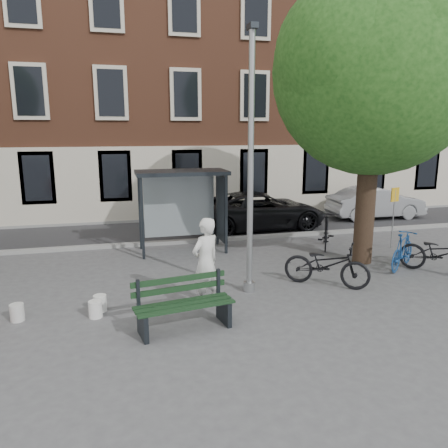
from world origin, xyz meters
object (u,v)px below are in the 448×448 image
object	(u,v)px
bike_a	(327,264)
bike_d	(326,231)
bike_c	(441,254)
bus_shelter	(193,192)
lamppost	(250,178)
bench	(183,306)
painter	(206,262)
bike_b	(403,250)
car_dark	(259,211)
notice_sign	(394,204)
car_silver	(376,203)

from	to	relation	value
bike_a	bike_d	bearing A→B (deg)	9.40
bike_c	bike_a	bearing A→B (deg)	144.90
bus_shelter	bike_c	xyz separation A→B (m)	(6.06, -4.11, -1.35)
lamppost	bench	xyz separation A→B (m)	(-1.87, -1.64, -2.32)
bike_d	bike_c	bearing A→B (deg)	146.30
painter	bike_c	size ratio (longest dim) A/B	0.92
bike_b	bike_d	xyz separation A→B (m)	(-1.07, 2.55, 0.05)
lamppost	bike_b	distance (m)	5.30
lamppost	bench	size ratio (longest dim) A/B	3.01
painter	bike_d	size ratio (longest dim) A/B	1.04
painter	car_dark	bearing A→B (deg)	-148.39
bus_shelter	bike_b	xyz separation A→B (m)	(5.36, -3.45, -1.39)
bike_a	lamppost	bearing A→B (deg)	123.24
bike_a	notice_sign	world-z (taller)	notice_sign
lamppost	bike_a	bearing A→B (deg)	-3.06
bus_shelter	painter	bearing A→B (deg)	-97.19
bike_a	bike_b	world-z (taller)	bike_a
car_silver	notice_sign	bearing A→B (deg)	153.68
bus_shelter	bike_a	distance (m)	5.14
bike_c	car_silver	world-z (taller)	car_silver
bike_a	painter	bearing A→B (deg)	134.78
bench	notice_sign	xyz separation A→B (m)	(7.67, 4.30, 1.03)
bike_b	bench	bearing A→B (deg)	71.97
notice_sign	car_silver	bearing A→B (deg)	47.73
bike_b	bus_shelter	bearing A→B (deg)	20.08
car_dark	car_silver	world-z (taller)	car_dark
bus_shelter	bike_b	bearing A→B (deg)	-32.78
lamppost	notice_sign	distance (m)	6.51
bike_b	notice_sign	world-z (taller)	notice_sign
bench	bike_d	bearing A→B (deg)	31.73
lamppost	bike_a	world-z (taller)	lamppost
bike_b	car_silver	size ratio (longest dim) A/B	0.42
car_silver	painter	bearing A→B (deg)	130.93
bike_d	car_silver	distance (m)	6.07
lamppost	painter	world-z (taller)	lamppost
bus_shelter	bench	xyz separation A→B (m)	(-1.26, -5.74, -1.46)
bike_d	notice_sign	xyz separation A→B (m)	(2.12, -0.55, 0.92)
bike_a	car_dark	distance (m)	6.62
lamppost	car_silver	distance (m)	11.15
bike_c	notice_sign	xyz separation A→B (m)	(0.35, 2.67, 0.92)
bike_a	bus_shelter	bearing A→B (deg)	68.07
car_silver	notice_sign	xyz separation A→B (m)	(-2.38, -4.62, 0.79)
painter	bench	size ratio (longest dim) A/B	0.99
bike_c	car_dark	xyz separation A→B (m)	(-3.00, 6.50, 0.17)
painter	bike_b	size ratio (longest dim) A/B	1.13
lamppost	bike_d	world-z (taller)	lamppost
bike_b	bike_d	size ratio (longest dim) A/B	0.92
painter	bench	xyz separation A→B (m)	(-0.67, -1.05, -0.54)
bus_shelter	notice_sign	world-z (taller)	bus_shelter
lamppost	bike_c	xyz separation A→B (m)	(5.45, -0.00, -2.21)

